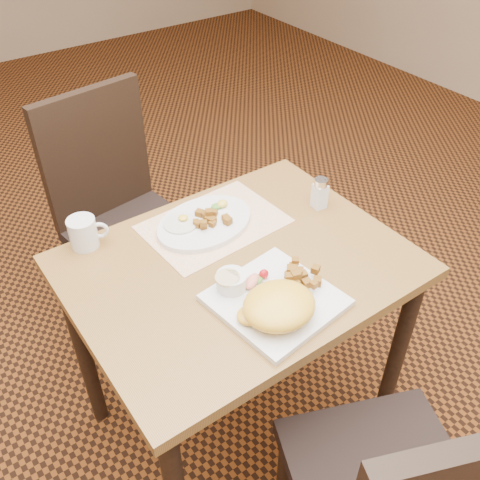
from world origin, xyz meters
name	(u,v)px	position (x,y,z in m)	size (l,w,h in m)	color
ground	(239,417)	(0.00, 0.00, 0.00)	(8.00, 8.00, 0.00)	black
table	(239,291)	(0.00, 0.00, 0.64)	(0.90, 0.70, 0.75)	olive
chair_far	(120,208)	(-0.05, 0.71, 0.54)	(0.48, 0.48, 0.97)	black
placemat	(214,224)	(0.04, 0.18, 0.75)	(0.40, 0.28, 0.00)	white
plate_square	(275,300)	(-0.01, -0.18, 0.76)	(0.28, 0.28, 0.02)	silver
plate_oval	(205,223)	(0.01, 0.19, 0.76)	(0.30, 0.23, 0.02)	silver
hollandaise_mound	(278,306)	(-0.05, -0.23, 0.80)	(0.19, 0.16, 0.07)	yellow
ramekin	(231,281)	(-0.08, -0.08, 0.79)	(0.08, 0.08, 0.04)	silver
garnish_sq	(256,279)	(-0.02, -0.10, 0.78)	(0.09, 0.06, 0.03)	#387223
fried_egg	(181,223)	(-0.05, 0.22, 0.77)	(0.10, 0.10, 0.02)	white
garnish_ov	(220,205)	(0.09, 0.22, 0.78)	(0.06, 0.04, 0.02)	#387223
salt_shaker	(320,193)	(0.35, 0.07, 0.80)	(0.05, 0.05, 0.10)	white
coffee_mug	(84,233)	(-0.31, 0.31, 0.79)	(0.11, 0.08, 0.09)	silver
home_fries_sq	(298,276)	(0.07, -0.16, 0.78)	(0.11, 0.12, 0.04)	#8F5A17
home_fries_ov	(209,219)	(0.02, 0.17, 0.78)	(0.10, 0.11, 0.03)	#8F5A17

